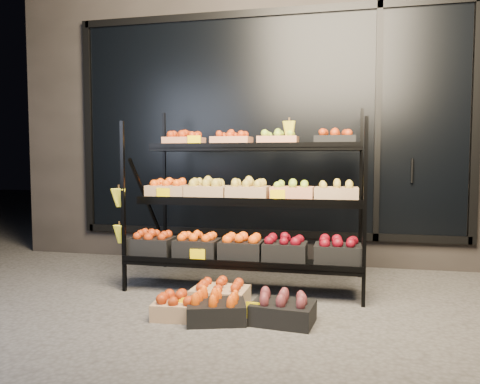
% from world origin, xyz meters
% --- Properties ---
extents(ground, '(24.00, 24.00, 0.00)m').
position_xyz_m(ground, '(0.00, 0.00, 0.00)').
color(ground, '#514F4C').
rests_on(ground, ground).
extents(building, '(6.00, 2.08, 3.50)m').
position_xyz_m(building, '(0.00, 2.59, 1.75)').
color(building, '#2D2826').
rests_on(building, ground).
extents(display_rack, '(2.18, 1.02, 1.66)m').
position_xyz_m(display_rack, '(-0.01, 0.60, 0.79)').
color(display_rack, black).
rests_on(display_rack, ground).
extents(tag_floor_a, '(0.13, 0.01, 0.12)m').
position_xyz_m(tag_floor_a, '(-0.24, -0.40, 0.06)').
color(tag_floor_a, '#FFD600').
rests_on(tag_floor_a, ground).
extents(tag_floor_b, '(0.13, 0.01, 0.12)m').
position_xyz_m(tag_floor_b, '(0.26, -0.40, 0.06)').
color(tag_floor_b, '#FFD600').
rests_on(tag_floor_b, ground).
extents(floor_crate_left, '(0.38, 0.29, 0.19)m').
position_xyz_m(floor_crate_left, '(-0.31, -0.38, 0.09)').
color(floor_crate_left, tan).
rests_on(floor_crate_left, ground).
extents(floor_crate_midleft, '(0.49, 0.42, 0.21)m').
position_xyz_m(floor_crate_midleft, '(-0.02, -0.39, 0.10)').
color(floor_crate_midleft, black).
rests_on(floor_crate_midleft, ground).
extents(floor_crate_midright, '(0.44, 0.33, 0.21)m').
position_xyz_m(floor_crate_midright, '(-0.09, -0.05, 0.10)').
color(floor_crate_midright, tan).
rests_on(floor_crate_midright, ground).
extents(floor_crate_right, '(0.47, 0.37, 0.21)m').
position_xyz_m(floor_crate_right, '(0.45, -0.32, 0.10)').
color(floor_crate_right, black).
rests_on(floor_crate_right, ground).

